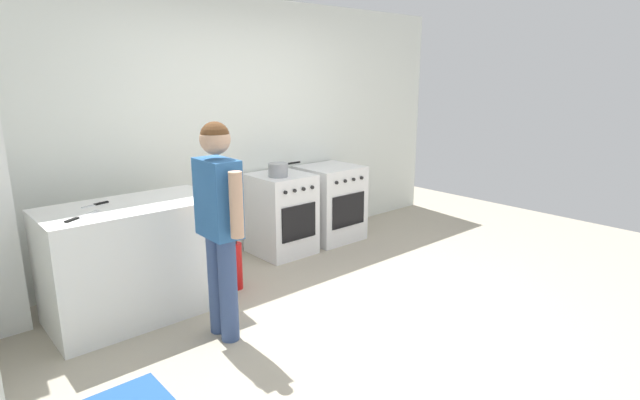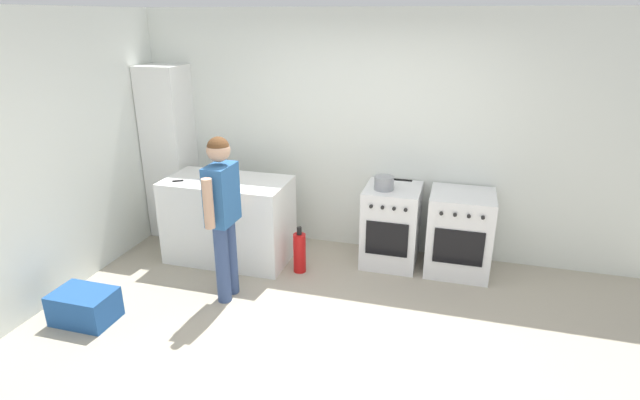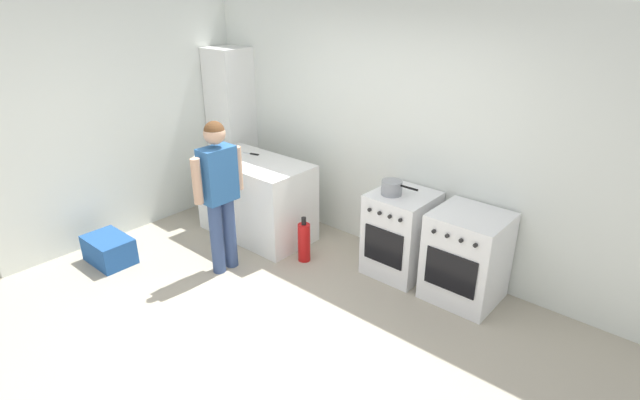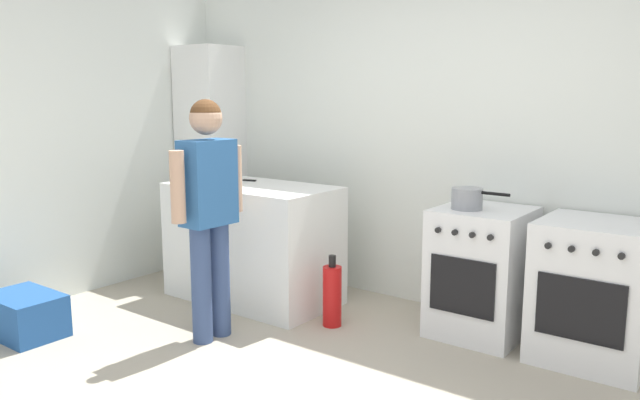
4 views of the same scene
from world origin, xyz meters
name	(u,v)px [view 2 (image 2 of 4)]	position (x,y,z in m)	size (l,w,h in m)	color
ground_plane	(319,341)	(0.00, 0.00, 0.00)	(8.00, 8.00, 0.00)	#ADA38E
back_wall	(368,135)	(0.00, 1.95, 1.30)	(6.00, 0.10, 2.60)	silver
side_wall_left	(64,154)	(-2.60, 0.40, 1.30)	(0.10, 3.10, 2.60)	silver
counter_unit	(229,220)	(-1.35, 1.20, 0.45)	(1.30, 0.70, 0.90)	white
oven_left	(391,225)	(0.35, 1.58, 0.43)	(0.57, 0.62, 0.85)	white
oven_right	(459,233)	(1.05, 1.58, 0.43)	(0.64, 0.62, 0.85)	white
pot	(384,183)	(0.27, 1.49, 0.92)	(0.38, 0.20, 0.14)	gray
knife_chef	(186,180)	(-1.74, 1.06, 0.90)	(0.28, 0.19, 0.01)	silver
knife_paring	(216,174)	(-1.54, 1.34, 0.91)	(0.21, 0.08, 0.01)	silver
person	(222,207)	(-1.02, 0.45, 0.92)	(0.21, 0.57, 1.55)	#384C7A
fire_extinguisher	(300,252)	(-0.52, 1.10, 0.22)	(0.13, 0.13, 0.50)	red
recycling_crate_lower	(85,306)	(-2.05, -0.26, 0.14)	(0.52, 0.36, 0.28)	#235193
larder_cabinet	(170,153)	(-2.30, 1.68, 1.00)	(0.48, 0.44, 2.00)	white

